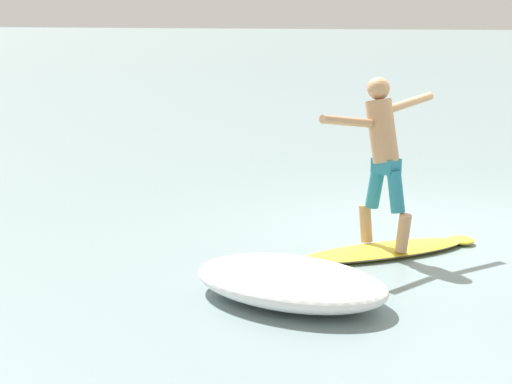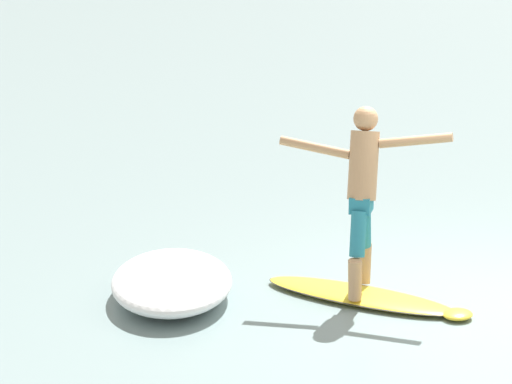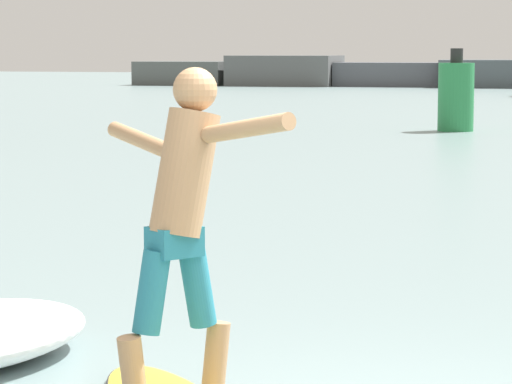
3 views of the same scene
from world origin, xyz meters
TOP-DOWN VIEW (x-y plane):
  - surfer at (-1.12, 0.54)m, footprint 1.41×1.09m
  - channel_marker_buoy at (-2.63, 24.86)m, footprint 0.89×0.89m

SIDE VIEW (x-z plane):
  - channel_marker_buoy at x=-2.63m, z-range -0.15..1.90m
  - surfer at x=-1.12m, z-range 0.25..2.08m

